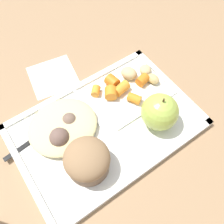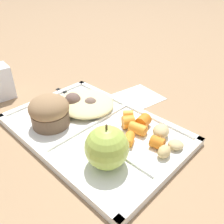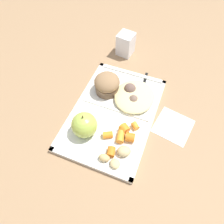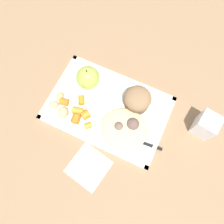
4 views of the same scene
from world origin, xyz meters
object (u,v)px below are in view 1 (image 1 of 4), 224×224
object	(u,v)px
lunch_tray	(106,126)
green_apple	(160,112)
bran_muffin	(87,160)
plastic_fork	(41,135)

from	to	relation	value
lunch_tray	green_apple	bearing A→B (deg)	150.11
green_apple	lunch_tray	bearing A→B (deg)	-29.89
lunch_tray	green_apple	distance (m)	0.12
green_apple	bran_muffin	bearing A→B (deg)	-0.00
bran_muffin	plastic_fork	world-z (taller)	bran_muffin
lunch_tray	bran_muffin	world-z (taller)	bran_muffin
green_apple	bran_muffin	xyz separation A→B (m)	(0.17, -0.00, -0.00)
lunch_tray	bran_muffin	size ratio (longest dim) A/B	4.47
green_apple	plastic_fork	xyz separation A→B (m)	(0.22, -0.11, -0.04)
lunch_tray	plastic_fork	bearing A→B (deg)	-25.55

